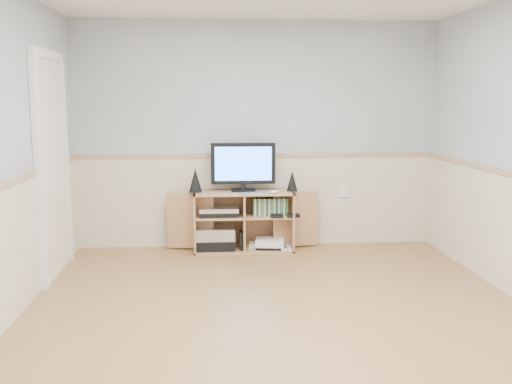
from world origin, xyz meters
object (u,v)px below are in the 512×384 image
monitor (243,165)px  media_cabinet (243,220)px  game_consoles (269,243)px  keyboard (253,193)px

monitor → media_cabinet: bearing=90.0°
media_cabinet → game_consoles: 0.39m
monitor → keyboard: monitor is taller
monitor → game_consoles: 0.91m
media_cabinet → monitor: (0.00, -0.00, 0.61)m
media_cabinet → monitor: monitor is taller
media_cabinet → keyboard: bearing=-63.9°
keyboard → game_consoles: 0.63m
keyboard → game_consoles: bearing=26.0°
monitor → keyboard: size_ratio=2.47×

